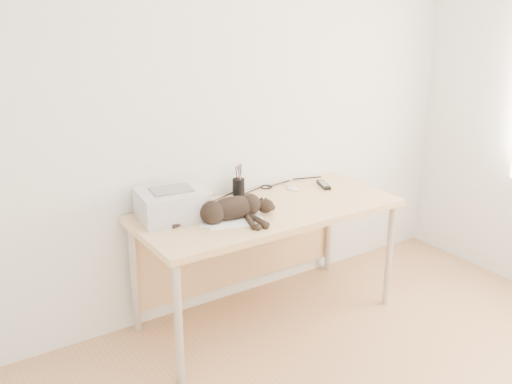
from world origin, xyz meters
TOP-DOWN VIEW (x-y plane):
  - wall_back at (0.00, 1.75)m, footprint 3.50×0.00m
  - desk at (0.00, 1.48)m, footprint 1.60×0.70m
  - printer at (-0.55, 1.55)m, footprint 0.40×0.35m
  - papers at (-0.29, 1.33)m, footprint 0.41×0.35m
  - cat at (-0.29, 1.34)m, footprint 0.61×0.31m
  - mug at (-0.35, 1.57)m, footprint 0.11×0.11m
  - pen_cup at (-0.03, 1.68)m, footprint 0.08×0.08m
  - remote_grey at (-0.07, 1.52)m, footprint 0.14×0.18m
  - remote_black at (0.54, 1.52)m, footprint 0.11×0.18m
  - mouse at (0.32, 1.58)m, footprint 0.08×0.11m
  - cable_tangle at (0.00, 1.70)m, footprint 1.36×0.08m

SIDE VIEW (x-z plane):
  - desk at x=0.00m, z-range 0.24..0.98m
  - papers at x=-0.29m, z-range 0.74..0.75m
  - cable_tangle at x=0.00m, z-range 0.74..0.75m
  - remote_black at x=0.54m, z-range 0.74..0.76m
  - remote_grey at x=-0.07m, z-range 0.74..0.76m
  - mouse at x=0.32m, z-range 0.74..0.77m
  - mug at x=-0.35m, z-range 0.74..0.82m
  - pen_cup at x=-0.03m, z-range 0.70..0.89m
  - cat at x=-0.29m, z-range 0.73..0.87m
  - printer at x=-0.55m, z-range 0.74..0.91m
  - wall_back at x=0.00m, z-range -0.45..3.05m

